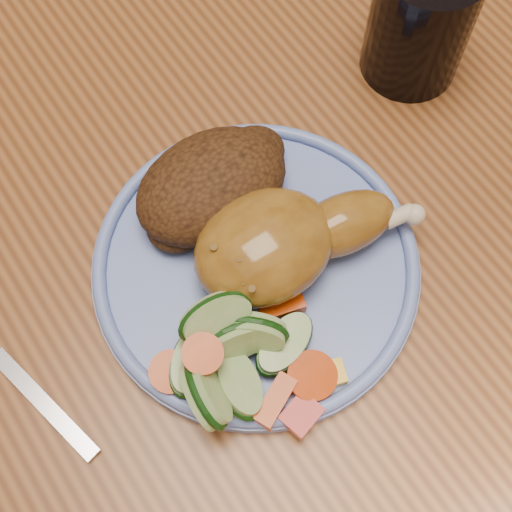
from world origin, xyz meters
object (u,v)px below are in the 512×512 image
Objects in this scene: plate at (256,267)px; dining_table at (225,161)px; fork at (20,378)px; drinking_glass at (421,20)px.

dining_table is at bearing 67.09° from plate.
fork is (-0.24, -0.11, 0.09)m from dining_table.
dining_table is 13.18× the size of drinking_glass.
fork is 1.40× the size of drinking_glass.
drinking_glass is (0.39, 0.06, 0.05)m from fork.
drinking_glass reaches higher than dining_table.
plate is (-0.06, -0.13, 0.09)m from dining_table.
dining_table is at bearing 24.97° from fork.
fork reaches higher than dining_table.
plate is 2.23× the size of drinking_glass.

